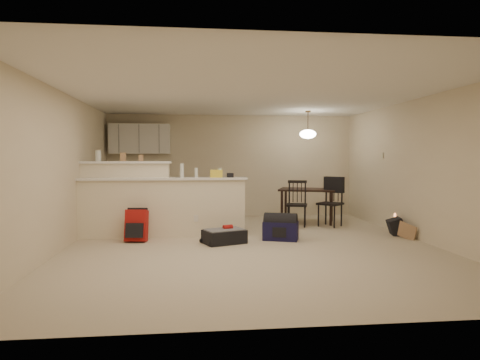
{
  "coord_description": "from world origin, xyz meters",
  "views": [
    {
      "loc": [
        -0.94,
        -7.02,
        1.46
      ],
      "look_at": [
        -0.1,
        0.7,
        1.05
      ],
      "focal_mm": 32.0,
      "sensor_mm": 36.0,
      "label": 1
    }
  ],
  "objects": [
    {
      "name": "small_box",
      "position": [
        -1.92,
        1.12,
        1.45
      ],
      "size": [
        0.08,
        0.06,
        0.12
      ],
      "primitive_type": "cube",
      "color": "#A77E56",
      "rests_on": "breakfast_bar"
    },
    {
      "name": "black_daypack",
      "position": [
        2.85,
        0.61,
        0.15
      ],
      "size": [
        0.32,
        0.39,
        0.3
      ],
      "primitive_type": "cube",
      "rotation": [
        0.0,
        0.0,
        1.33
      ],
      "color": "black",
      "rests_on": "ground"
    },
    {
      "name": "upper_cabinets",
      "position": [
        -2.2,
        3.32,
        1.9
      ],
      "size": [
        1.4,
        0.34,
        0.7
      ],
      "primitive_type": "cube",
      "color": "white",
      "rests_on": "room"
    },
    {
      "name": "thermostat",
      "position": [
        2.98,
        1.55,
        1.5
      ],
      "size": [
        0.02,
        0.12,
        0.12
      ],
      "primitive_type": "cube",
      "color": "beige",
      "rests_on": "room"
    },
    {
      "name": "navy_duffel",
      "position": [
        0.59,
        0.35,
        0.16
      ],
      "size": [
        0.68,
        0.51,
        0.33
      ],
      "primitive_type": "cube",
      "rotation": [
        0.0,
        0.0,
        -0.34
      ],
      "color": "#131137",
      "rests_on": "ground"
    },
    {
      "name": "bottle_a",
      "position": [
        -1.15,
        0.9,
        1.22
      ],
      "size": [
        0.07,
        0.07,
        0.26
      ],
      "primitive_type": "cylinder",
      "color": "silver",
      "rests_on": "breakfast_bar"
    },
    {
      "name": "kitchen_counter",
      "position": [
        -2.0,
        3.19,
        0.45
      ],
      "size": [
        1.8,
        0.6,
        0.9
      ],
      "primitive_type": "cube",
      "color": "white",
      "rests_on": "ground"
    },
    {
      "name": "bag_lump",
      "position": [
        -0.52,
        0.9,
        1.16
      ],
      "size": [
        0.22,
        0.18,
        0.14
      ],
      "primitive_type": "cube",
      "color": "#A77E56",
      "rests_on": "breakfast_bar"
    },
    {
      "name": "breakfast_bar",
      "position": [
        -1.76,
        0.98,
        0.61
      ],
      "size": [
        3.08,
        0.58,
        1.39
      ],
      "color": "beige",
      "rests_on": "ground"
    },
    {
      "name": "dining_chair_near",
      "position": [
        1.23,
        1.82,
        0.48
      ],
      "size": [
        0.52,
        0.51,
        0.97
      ],
      "primitive_type": null,
      "rotation": [
        0.0,
        0.0,
        -0.29
      ],
      "color": "black",
      "rests_on": "ground"
    },
    {
      "name": "pouch",
      "position": [
        -0.26,
        0.9,
        1.13
      ],
      "size": [
        0.12,
        0.1,
        0.08
      ],
      "primitive_type": "cube",
      "color": "#A77E56",
      "rests_on": "breakfast_bar"
    },
    {
      "name": "dining_table",
      "position": [
        1.59,
        2.31,
        0.67
      ],
      "size": [
        1.42,
        1.18,
        0.76
      ],
      "rotation": [
        0.0,
        0.0,
        -0.34
      ],
      "color": "black",
      "rests_on": "ground"
    },
    {
      "name": "jar",
      "position": [
        -2.69,
        1.12,
        1.49
      ],
      "size": [
        0.1,
        0.1,
        0.2
      ],
      "primitive_type": "cylinder",
      "color": "silver",
      "rests_on": "breakfast_bar"
    },
    {
      "name": "extra_item_x",
      "position": [
        -0.45,
        0.9,
        1.18
      ],
      "size": [
        0.06,
        0.06,
        0.18
      ],
      "primitive_type": "cylinder",
      "color": "silver",
      "rests_on": "breakfast_bar"
    },
    {
      "name": "dining_chair_far",
      "position": [
        1.93,
        1.73,
        0.51
      ],
      "size": [
        0.62,
        0.62,
        1.03
      ],
      "primitive_type": null,
      "rotation": [
        0.0,
        0.0,
        -0.77
      ],
      "color": "black",
      "rests_on": "ground"
    },
    {
      "name": "cardboard_sheet",
      "position": [
        2.85,
        0.19,
        0.14
      ],
      "size": [
        0.16,
        0.34,
        0.28
      ],
      "primitive_type": "cube",
      "rotation": [
        0.0,
        0.0,
        1.98
      ],
      "color": "#A77E56",
      "rests_on": "ground"
    },
    {
      "name": "cereal_box",
      "position": [
        -2.24,
        1.12,
        1.47
      ],
      "size": [
        0.1,
        0.07,
        0.16
      ],
      "primitive_type": "cube",
      "color": "#A77E56",
      "rests_on": "breakfast_bar"
    },
    {
      "name": "red_backpack",
      "position": [
        -1.93,
        0.51,
        0.27
      ],
      "size": [
        0.39,
        0.27,
        0.55
      ],
      "primitive_type": "cube",
      "rotation": [
        0.0,
        0.0,
        -0.12
      ],
      "color": "#A91513",
      "rests_on": "ground"
    },
    {
      "name": "bottle_b",
      "position": [
        -0.89,
        0.9,
        1.18
      ],
      "size": [
        0.06,
        0.06,
        0.18
      ],
      "primitive_type": "cylinder",
      "color": "silver",
      "rests_on": "breakfast_bar"
    },
    {
      "name": "pendant_lamp",
      "position": [
        1.59,
        2.31,
        1.99
      ],
      "size": [
        0.36,
        0.36,
        0.62
      ],
      "color": "brown",
      "rests_on": "room"
    },
    {
      "name": "room",
      "position": [
        0.0,
        0.0,
        1.25
      ],
      "size": [
        7.0,
        7.02,
        2.5
      ],
      "color": "#BFB093",
      "rests_on": "ground"
    },
    {
      "name": "suitcase",
      "position": [
        -0.43,
        0.17,
        0.11
      ],
      "size": [
        0.79,
        0.66,
        0.23
      ],
      "primitive_type": "cube",
      "rotation": [
        0.0,
        0.0,
        0.38
      ],
      "color": "black",
      "rests_on": "ground"
    }
  ]
}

